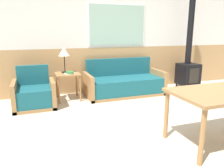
{
  "coord_description": "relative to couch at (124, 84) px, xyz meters",
  "views": [
    {
      "loc": [
        -2.07,
        -2.57,
        1.48
      ],
      "look_at": [
        -0.77,
        1.1,
        0.54
      ],
      "focal_mm": 35.0,
      "sensor_mm": 36.0,
      "label": 1
    }
  ],
  "objects": [
    {
      "name": "wood_stove",
      "position": [
        1.82,
        0.01,
        0.37
      ],
      "size": [
        0.48,
        0.49,
        2.33
      ],
      "color": "black",
      "rests_on": "ground_plane"
    },
    {
      "name": "wall_back",
      "position": [
        0.11,
        0.53,
        1.11
      ],
      "size": [
        7.2,
        0.09,
        2.7
      ],
      "color": "tan",
      "rests_on": "ground_plane"
    },
    {
      "name": "armchair",
      "position": [
        -2.03,
        -0.24,
        -0.0
      ],
      "size": [
        0.79,
        0.72,
        0.8
      ],
      "rotation": [
        0.0,
        0.0,
        0.23
      ],
      "color": "#9E7042",
      "rests_on": "ground_plane"
    },
    {
      "name": "side_table",
      "position": [
        -1.32,
        0.03,
        0.23
      ],
      "size": [
        0.51,
        0.51,
        0.59
      ],
      "color": "#9E7042",
      "rests_on": "ground_plane"
    },
    {
      "name": "couch",
      "position": [
        0.0,
        0.0,
        0.0
      ],
      "size": [
        1.84,
        0.83,
        0.83
      ],
      "color": "#9E7042",
      "rests_on": "ground_plane"
    },
    {
      "name": "book_stack",
      "position": [
        -1.28,
        -0.05,
        0.36
      ],
      "size": [
        0.23,
        0.17,
        0.05
      ],
      "color": "white",
      "rests_on": "side_table"
    },
    {
      "name": "ground_plane",
      "position": [
        0.11,
        -2.1,
        -0.25
      ],
      "size": [
        16.0,
        16.0,
        0.0
      ],
      "primitive_type": "plane",
      "color": "beige"
    },
    {
      "name": "table_lamp",
      "position": [
        -1.36,
        0.12,
        0.78
      ],
      "size": [
        0.24,
        0.24,
        0.56
      ],
      "color": "black",
      "rests_on": "side_table"
    }
  ]
}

